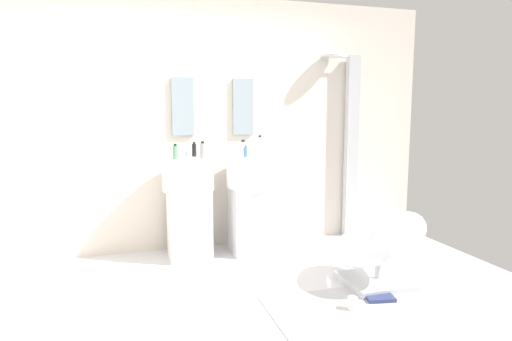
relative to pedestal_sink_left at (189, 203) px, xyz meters
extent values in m
cube|color=silver|center=(0.32, -1.28, -0.57)|extent=(4.80, 3.60, 0.04)
cube|color=beige|center=(0.32, 0.37, 0.75)|extent=(4.80, 0.10, 2.60)
cube|color=white|center=(0.00, 0.00, -0.21)|extent=(0.40, 0.40, 0.68)
cylinder|color=white|center=(0.00, 0.00, 0.29)|extent=(0.50, 0.50, 0.32)
cylinder|color=#B7BABF|center=(0.00, 0.14, 0.50)|extent=(0.02, 0.02, 0.10)
cube|color=white|center=(0.63, 0.00, -0.21)|extent=(0.40, 0.40, 0.68)
cylinder|color=white|center=(0.63, 0.00, 0.29)|extent=(0.50, 0.50, 0.32)
cylinder|color=#B7BABF|center=(0.63, 0.14, 0.50)|extent=(0.02, 0.02, 0.10)
cube|color=#8C9EA8|center=(0.00, 0.30, 0.94)|extent=(0.22, 0.03, 0.58)
cube|color=#8C9EA8|center=(0.63, 0.30, 0.94)|extent=(0.22, 0.03, 0.58)
cube|color=#B7BABF|center=(1.89, 0.25, 0.48)|extent=(0.14, 0.08, 2.05)
cylinder|color=#B7BABF|center=(1.74, 0.23, 1.48)|extent=(0.30, 0.02, 0.02)
cylinder|color=#B7BABF|center=(1.59, 0.20, 1.48)|extent=(0.24, 0.24, 0.02)
cube|color=#B7BABF|center=(1.41, -1.14, -0.52)|extent=(0.56, 0.50, 0.06)
cylinder|color=#B7BABF|center=(1.41, -1.14, -0.35)|extent=(0.05, 0.05, 0.34)
torus|color=white|center=(1.41, -1.14, -0.15)|extent=(1.01, 1.01, 0.49)
cube|color=#B2B2B7|center=(1.01, -1.50, -0.54)|extent=(1.29, 0.75, 0.01)
cube|color=navy|center=(1.26, -1.40, -0.52)|extent=(0.24, 0.23, 0.03)
cylinder|color=white|center=(0.97, -1.51, -0.49)|extent=(0.07, 0.07, 0.09)
cylinder|color=#99999E|center=(0.13, -0.12, 0.52)|extent=(0.05, 0.05, 0.15)
cylinder|color=black|center=(0.13, -0.12, 0.60)|extent=(0.03, 0.03, 0.02)
cylinder|color=silver|center=(0.53, -0.09, 0.52)|extent=(0.06, 0.06, 0.15)
cylinder|color=black|center=(0.53, -0.09, 0.61)|extent=(0.03, 0.03, 0.02)
cylinder|color=black|center=(0.08, 0.11, 0.51)|extent=(0.04, 0.04, 0.13)
cylinder|color=black|center=(0.08, 0.11, 0.58)|extent=(0.02, 0.02, 0.02)
cylinder|color=#4C72B7|center=(0.54, -0.11, 0.50)|extent=(0.05, 0.05, 0.10)
cylinder|color=black|center=(0.54, -0.11, 0.56)|extent=(0.03, 0.03, 0.02)
cylinder|color=#59996B|center=(-0.13, -0.09, 0.51)|extent=(0.05, 0.05, 0.12)
cylinder|color=black|center=(-0.13, -0.09, 0.58)|extent=(0.03, 0.03, 0.02)
cylinder|color=white|center=(0.76, 0.10, 0.54)|extent=(0.05, 0.05, 0.18)
cylinder|color=black|center=(0.76, 0.10, 0.64)|extent=(0.03, 0.03, 0.02)
camera|label=1|loc=(-0.58, -4.22, 0.90)|focal=30.82mm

